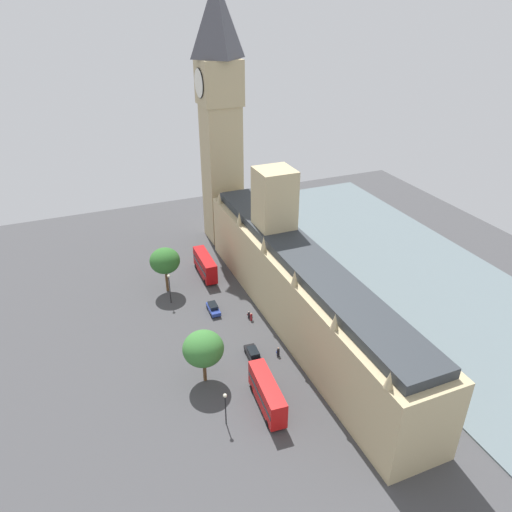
{
  "coord_description": "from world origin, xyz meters",
  "views": [
    {
      "loc": [
        33.72,
        64.81,
        54.38
      ],
      "look_at": [
        1.0,
        -14.25,
        8.02
      ],
      "focal_mm": 34.08,
      "sensor_mm": 36.0,
      "label": 1
    }
  ],
  "objects_px": {
    "parliament_building": "(299,285)",
    "street_lamp_slot_10": "(225,403)",
    "double_decker_bus_by_river_gate": "(205,265)",
    "street_lamp_opposite_hall": "(169,283)",
    "pedestrian_trailing": "(251,317)",
    "clock_tower": "(220,115)",
    "plane_tree_under_trees": "(165,261)",
    "car_black_leading": "(253,353)",
    "plane_tree_midblock": "(203,349)",
    "car_blue_kerbside": "(213,308)",
    "double_decker_bus_far_end": "(267,393)",
    "pedestrian_corner": "(249,315)",
    "pedestrian_near_tower": "(278,352)"
  },
  "relations": [
    {
      "from": "street_lamp_slot_10",
      "to": "parliament_building",
      "type": "bearing_deg",
      "value": -138.18
    },
    {
      "from": "street_lamp_opposite_hall",
      "to": "pedestrian_trailing",
      "type": "bearing_deg",
      "value": 137.34
    },
    {
      "from": "plane_tree_midblock",
      "to": "pedestrian_corner",
      "type": "bearing_deg",
      "value": -134.35
    },
    {
      "from": "street_lamp_slot_10",
      "to": "pedestrian_near_tower",
      "type": "bearing_deg",
      "value": -140.94
    },
    {
      "from": "car_black_leading",
      "to": "pedestrian_near_tower",
      "type": "distance_m",
      "value": 4.32
    },
    {
      "from": "plane_tree_under_trees",
      "to": "street_lamp_slot_10",
      "type": "bearing_deg",
      "value": 89.12
    },
    {
      "from": "clock_tower",
      "to": "car_black_leading",
      "type": "relative_size",
      "value": 12.49
    },
    {
      "from": "pedestrian_near_tower",
      "to": "street_lamp_slot_10",
      "type": "bearing_deg",
      "value": 137.62
    },
    {
      "from": "pedestrian_near_tower",
      "to": "pedestrian_corner",
      "type": "bearing_deg",
      "value": 11.25
    },
    {
      "from": "parliament_building",
      "to": "pedestrian_trailing",
      "type": "relative_size",
      "value": 41.47
    },
    {
      "from": "parliament_building",
      "to": "double_decker_bus_far_end",
      "type": "relative_size",
      "value": 6.47
    },
    {
      "from": "car_black_leading",
      "to": "street_lamp_slot_10",
      "type": "bearing_deg",
      "value": -123.18
    },
    {
      "from": "parliament_building",
      "to": "pedestrian_near_tower",
      "type": "height_order",
      "value": "parliament_building"
    },
    {
      "from": "clock_tower",
      "to": "car_blue_kerbside",
      "type": "relative_size",
      "value": 12.94
    },
    {
      "from": "pedestrian_near_tower",
      "to": "street_lamp_slot_10",
      "type": "xyz_separation_m",
      "value": [
        13.13,
        10.65,
        3.25
      ]
    },
    {
      "from": "double_decker_bus_by_river_gate",
      "to": "street_lamp_opposite_hall",
      "type": "bearing_deg",
      "value": -139.93
    },
    {
      "from": "double_decker_bus_by_river_gate",
      "to": "double_decker_bus_far_end",
      "type": "xyz_separation_m",
      "value": [
        3.0,
        40.4,
        0.0
      ]
    },
    {
      "from": "parliament_building",
      "to": "car_blue_kerbside",
      "type": "distance_m",
      "value": 17.66
    },
    {
      "from": "plane_tree_under_trees",
      "to": "plane_tree_midblock",
      "type": "bearing_deg",
      "value": 88.59
    },
    {
      "from": "parliament_building",
      "to": "car_black_leading",
      "type": "xyz_separation_m",
      "value": [
        11.66,
        6.64,
        -7.02
      ]
    },
    {
      "from": "double_decker_bus_far_end",
      "to": "plane_tree_midblock",
      "type": "height_order",
      "value": "plane_tree_midblock"
    },
    {
      "from": "car_black_leading",
      "to": "car_blue_kerbside",
      "type": "bearing_deg",
      "value": 101.55
    },
    {
      "from": "street_lamp_slot_10",
      "to": "street_lamp_opposite_hall",
      "type": "bearing_deg",
      "value": -90.22
    },
    {
      "from": "car_blue_kerbside",
      "to": "pedestrian_corner",
      "type": "xyz_separation_m",
      "value": [
        -5.62,
        4.44,
        -0.2
      ]
    },
    {
      "from": "car_black_leading",
      "to": "plane_tree_midblock",
      "type": "bearing_deg",
      "value": -163.12
    },
    {
      "from": "clock_tower",
      "to": "plane_tree_under_trees",
      "type": "relative_size",
      "value": 6.07
    },
    {
      "from": "double_decker_bus_far_end",
      "to": "pedestrian_corner",
      "type": "relative_size",
      "value": 7.02
    },
    {
      "from": "car_blue_kerbside",
      "to": "pedestrian_near_tower",
      "type": "bearing_deg",
      "value": 112.35
    },
    {
      "from": "pedestrian_trailing",
      "to": "clock_tower",
      "type": "bearing_deg",
      "value": -169.28
    },
    {
      "from": "pedestrian_trailing",
      "to": "plane_tree_under_trees",
      "type": "distance_m",
      "value": 21.29
    },
    {
      "from": "double_decker_bus_far_end",
      "to": "street_lamp_opposite_hall",
      "type": "xyz_separation_m",
      "value": [
        6.6,
        -32.65,
        1.88
      ]
    },
    {
      "from": "double_decker_bus_by_river_gate",
      "to": "plane_tree_midblock",
      "type": "relative_size",
      "value": 1.16
    },
    {
      "from": "pedestrian_corner",
      "to": "plane_tree_midblock",
      "type": "bearing_deg",
      "value": -166.0
    },
    {
      "from": "clock_tower",
      "to": "plane_tree_under_trees",
      "type": "distance_m",
      "value": 36.08
    },
    {
      "from": "parliament_building",
      "to": "double_decker_bus_far_end",
      "type": "bearing_deg",
      "value": 51.81
    },
    {
      "from": "parliament_building",
      "to": "plane_tree_under_trees",
      "type": "height_order",
      "value": "parliament_building"
    },
    {
      "from": "clock_tower",
      "to": "car_blue_kerbside",
      "type": "distance_m",
      "value": 44.49
    },
    {
      "from": "double_decker_bus_by_river_gate",
      "to": "street_lamp_slot_10",
      "type": "xyz_separation_m",
      "value": [
        9.73,
        41.18,
        1.39
      ]
    },
    {
      "from": "double_decker_bus_by_river_gate",
      "to": "street_lamp_opposite_hall",
      "type": "xyz_separation_m",
      "value": [
        9.6,
        7.75,
        1.88
      ]
    },
    {
      "from": "car_blue_kerbside",
      "to": "plane_tree_midblock",
      "type": "height_order",
      "value": "plane_tree_midblock"
    },
    {
      "from": "car_blue_kerbside",
      "to": "pedestrian_trailing",
      "type": "relative_size",
      "value": 2.72
    },
    {
      "from": "car_blue_kerbside",
      "to": "street_lamp_slot_10",
      "type": "relative_size",
      "value": 0.8
    },
    {
      "from": "parliament_building",
      "to": "clock_tower",
      "type": "distance_m",
      "value": 45.37
    },
    {
      "from": "parliament_building",
      "to": "street_lamp_slot_10",
      "type": "xyz_separation_m",
      "value": [
        20.62,
        18.45,
        -3.88
      ]
    },
    {
      "from": "street_lamp_slot_10",
      "to": "pedestrian_corner",
      "type": "bearing_deg",
      "value": -118.96
    },
    {
      "from": "pedestrian_trailing",
      "to": "street_lamp_opposite_hall",
      "type": "height_order",
      "value": "street_lamp_opposite_hall"
    },
    {
      "from": "car_blue_kerbside",
      "to": "car_black_leading",
      "type": "bearing_deg",
      "value": 99.31
    },
    {
      "from": "pedestrian_corner",
      "to": "street_lamp_slot_10",
      "type": "bearing_deg",
      "value": -150.61
    },
    {
      "from": "pedestrian_near_tower",
      "to": "street_lamp_opposite_hall",
      "type": "relative_size",
      "value": 0.26
    },
    {
      "from": "car_black_leading",
      "to": "pedestrian_near_tower",
      "type": "xyz_separation_m",
      "value": [
        -4.16,
        1.16,
        -0.12
      ]
    }
  ]
}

